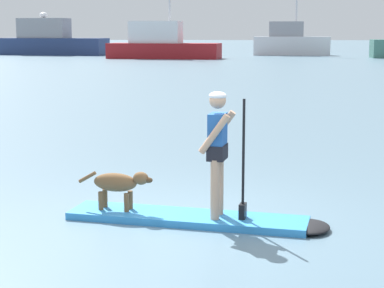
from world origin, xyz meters
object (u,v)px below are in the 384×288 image
object	(u,v)px
moored_boat_port	(162,45)
moored_boat_center	(291,42)
dog	(119,184)
moored_boat_far_starboard	(50,41)
person_paddler	(219,146)
paddleboard	(203,219)

from	to	relation	value
moored_boat_port	moored_boat_center	distance (m)	16.30
dog	moored_boat_far_starboard	distance (m)	66.69
person_paddler	dog	xyz separation A→B (m)	(-1.39, 0.26, -0.60)
dog	person_paddler	bearing A→B (deg)	-10.63
moored_boat_far_starboard	dog	bearing A→B (deg)	-73.26
moored_boat_port	paddleboard	bearing A→B (deg)	-82.88
dog	moored_boat_far_starboard	world-z (taller)	moored_boat_far_starboard
moored_boat_port	dog	bearing A→B (deg)	-84.07
paddleboard	dog	distance (m)	1.28
person_paddler	moored_boat_far_starboard	bearing A→B (deg)	107.81
paddleboard	moored_boat_far_starboard	xyz separation A→B (m)	(-20.40, 64.07, 1.47)
moored_boat_port	person_paddler	bearing A→B (deg)	-82.68
dog	moored_boat_center	world-z (taller)	moored_boat_center
person_paddler	moored_boat_port	distance (m)	55.53
person_paddler	moored_boat_center	size ratio (longest dim) A/B	0.14
moored_boat_far_starboard	person_paddler	bearing A→B (deg)	-72.19
person_paddler	moored_boat_port	bearing A→B (deg)	97.32
paddleboard	person_paddler	bearing A→B (deg)	-10.63
moored_boat_far_starboard	moored_boat_center	xyz separation A→B (m)	(26.66, 0.62, -0.06)
paddleboard	moored_boat_port	xyz separation A→B (m)	(-6.88, 55.04, 1.28)
paddleboard	dog	world-z (taller)	dog
moored_boat_port	moored_boat_far_starboard	bearing A→B (deg)	146.25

